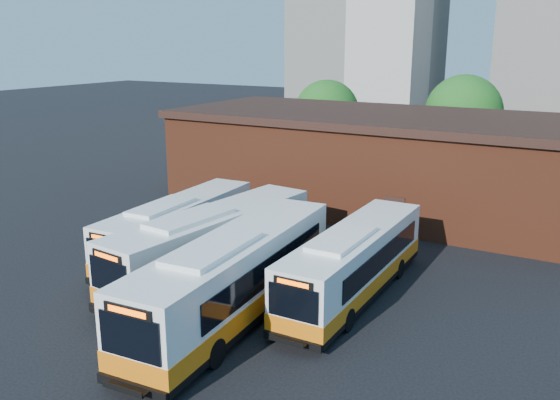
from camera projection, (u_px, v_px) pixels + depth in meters
The scene contains 9 objects.
ground at pixel (210, 318), 24.52m from camera, with size 220.00×220.00×0.00m, color black.
bus_west at pixel (179, 230), 31.36m from camera, with size 2.95×11.66×3.15m.
bus_midwest at pixel (213, 247), 28.35m from camera, with size 3.96×12.94×3.48m.
bus_mideast at pixel (235, 280), 24.12m from camera, with size 3.66×13.64×3.68m.
bus_east at pixel (354, 265), 26.30m from camera, with size 2.54×11.86×3.22m.
transit_worker at pixel (186, 339), 21.15m from camera, with size 0.60×0.39×1.65m, color black.
depot_building at pixel (383, 159), 40.42m from camera, with size 28.60×12.60×6.40m.
tree_west at pixel (327, 112), 54.91m from camera, with size 6.00×6.00×7.65m.
tree_mid at pixel (463, 113), 50.70m from camera, with size 6.56×6.56×8.36m.
Camera 1 is at (13.67, -17.97, 11.14)m, focal length 38.00 mm.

